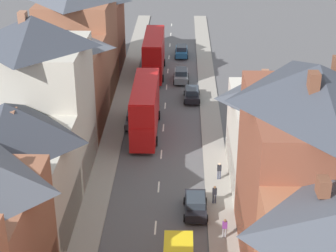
{
  "coord_description": "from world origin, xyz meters",
  "views": [
    {
      "loc": [
        1.91,
        -11.62,
        25.27
      ],
      "look_at": [
        0.59,
        38.16,
        2.01
      ],
      "focal_mm": 60.0,
      "sensor_mm": 36.0,
      "label": 1
    }
  ],
  "objects_px": {
    "double_decker_bus_far_approaching": "(154,54)",
    "pedestrian_far_right": "(219,170)",
    "car_parked_right_a": "(192,94)",
    "double_decker_bus_mid_street": "(145,108)",
    "car_near_silver": "(182,51)",
    "car_mid_black": "(134,118)",
    "pedestrian_far_left": "(215,194)",
    "car_near_blue": "(196,204)",
    "pedestrian_mid_right": "(225,227)",
    "car_parked_left_b": "(181,75)"
  },
  "relations": [
    {
      "from": "car_near_silver",
      "to": "car_mid_black",
      "type": "bearing_deg",
      "value": -101.6
    },
    {
      "from": "pedestrian_mid_right",
      "to": "double_decker_bus_far_approaching",
      "type": "bearing_deg",
      "value": 100.99
    },
    {
      "from": "double_decker_bus_mid_street",
      "to": "double_decker_bus_far_approaching",
      "type": "xyz_separation_m",
      "value": [
        0.0,
        17.92,
        0.0
      ]
    },
    {
      "from": "car_near_silver",
      "to": "car_parked_right_a",
      "type": "bearing_deg",
      "value": -85.53
    },
    {
      "from": "car_near_blue",
      "to": "pedestrian_far_left",
      "type": "height_order",
      "value": "pedestrian_far_left"
    },
    {
      "from": "car_parked_left_b",
      "to": "double_decker_bus_mid_street",
      "type": "bearing_deg",
      "value": -103.28
    },
    {
      "from": "car_near_blue",
      "to": "car_mid_black",
      "type": "height_order",
      "value": "car_near_blue"
    },
    {
      "from": "car_parked_right_a",
      "to": "pedestrian_far_right",
      "type": "height_order",
      "value": "pedestrian_far_right"
    },
    {
      "from": "car_near_silver",
      "to": "pedestrian_far_left",
      "type": "relative_size",
      "value": 2.69
    },
    {
      "from": "car_near_silver",
      "to": "car_parked_left_b",
      "type": "bearing_deg",
      "value": -90.0
    },
    {
      "from": "pedestrian_mid_right",
      "to": "pedestrian_far_left",
      "type": "height_order",
      "value": "same"
    },
    {
      "from": "double_decker_bus_mid_street",
      "to": "car_near_silver",
      "type": "bearing_deg",
      "value": 81.98
    },
    {
      "from": "pedestrian_far_left",
      "to": "car_near_silver",
      "type": "bearing_deg",
      "value": 94.19
    },
    {
      "from": "pedestrian_mid_right",
      "to": "car_parked_right_a",
      "type": "bearing_deg",
      "value": 94.39
    },
    {
      "from": "car_mid_black",
      "to": "pedestrian_mid_right",
      "type": "height_order",
      "value": "pedestrian_mid_right"
    },
    {
      "from": "double_decker_bus_far_approaching",
      "to": "pedestrian_mid_right",
      "type": "height_order",
      "value": "double_decker_bus_far_approaching"
    },
    {
      "from": "pedestrian_mid_right",
      "to": "pedestrian_far_right",
      "type": "distance_m",
      "value": 8.56
    },
    {
      "from": "car_mid_black",
      "to": "pedestrian_far_right",
      "type": "relative_size",
      "value": 2.56
    },
    {
      "from": "car_near_silver",
      "to": "pedestrian_mid_right",
      "type": "relative_size",
      "value": 2.69
    },
    {
      "from": "car_near_silver",
      "to": "car_parked_left_b",
      "type": "relative_size",
      "value": 1.0
    },
    {
      "from": "car_near_silver",
      "to": "car_mid_black",
      "type": "distance_m",
      "value": 24.36
    },
    {
      "from": "car_near_blue",
      "to": "car_near_silver",
      "type": "distance_m",
      "value": 40.37
    },
    {
      "from": "car_near_blue",
      "to": "car_parked_right_a",
      "type": "relative_size",
      "value": 0.91
    },
    {
      "from": "car_near_blue",
      "to": "pedestrian_far_left",
      "type": "xyz_separation_m",
      "value": [
        1.56,
        1.3,
        0.22
      ]
    },
    {
      "from": "double_decker_bus_mid_street",
      "to": "car_near_silver",
      "type": "height_order",
      "value": "double_decker_bus_mid_street"
    },
    {
      "from": "car_parked_left_b",
      "to": "pedestrian_far_right",
      "type": "height_order",
      "value": "pedestrian_far_right"
    },
    {
      "from": "car_parked_right_a",
      "to": "car_mid_black",
      "type": "bearing_deg",
      "value": -130.57
    },
    {
      "from": "double_decker_bus_far_approaching",
      "to": "car_near_blue",
      "type": "xyz_separation_m",
      "value": [
        4.91,
        -32.65,
        -2.01
      ]
    },
    {
      "from": "car_near_blue",
      "to": "car_near_silver",
      "type": "height_order",
      "value": "car_near_silver"
    },
    {
      "from": "double_decker_bus_far_approaching",
      "to": "car_near_silver",
      "type": "relative_size",
      "value": 2.49
    },
    {
      "from": "car_mid_black",
      "to": "pedestrian_mid_right",
      "type": "xyz_separation_m",
      "value": [
        8.28,
        -19.86,
        0.23
      ]
    },
    {
      "from": "double_decker_bus_far_approaching",
      "to": "double_decker_bus_mid_street",
      "type": "bearing_deg",
      "value": -90.0
    },
    {
      "from": "pedestrian_far_left",
      "to": "pedestrian_far_right",
      "type": "relative_size",
      "value": 1.0
    },
    {
      "from": "double_decker_bus_mid_street",
      "to": "pedestrian_far_right",
      "type": "height_order",
      "value": "double_decker_bus_mid_street"
    },
    {
      "from": "car_near_blue",
      "to": "car_mid_black",
      "type": "xyz_separation_m",
      "value": [
        -6.2,
        16.49,
        -0.0
      ]
    },
    {
      "from": "pedestrian_mid_right",
      "to": "car_parked_left_b",
      "type": "bearing_deg",
      "value": 95.78
    },
    {
      "from": "car_mid_black",
      "to": "pedestrian_far_left",
      "type": "height_order",
      "value": "pedestrian_far_left"
    },
    {
      "from": "double_decker_bus_mid_street",
      "to": "car_parked_left_b",
      "type": "distance_m",
      "value": 15.83
    },
    {
      "from": "pedestrian_far_right",
      "to": "double_decker_bus_mid_street",
      "type": "bearing_deg",
      "value": 126.56
    },
    {
      "from": "car_near_blue",
      "to": "double_decker_bus_mid_street",
      "type": "bearing_deg",
      "value": 108.44
    },
    {
      "from": "double_decker_bus_far_approaching",
      "to": "pedestrian_far_right",
      "type": "bearing_deg",
      "value": -75.56
    },
    {
      "from": "car_mid_black",
      "to": "car_parked_right_a",
      "type": "bearing_deg",
      "value": 49.43
    },
    {
      "from": "double_decker_bus_far_approaching",
      "to": "pedestrian_far_right",
      "type": "height_order",
      "value": "double_decker_bus_far_approaching"
    },
    {
      "from": "double_decker_bus_far_approaching",
      "to": "car_mid_black",
      "type": "distance_m",
      "value": 16.33
    },
    {
      "from": "car_parked_right_a",
      "to": "double_decker_bus_mid_street",
      "type": "bearing_deg",
      "value": -118.59
    },
    {
      "from": "car_mid_black",
      "to": "pedestrian_far_right",
      "type": "height_order",
      "value": "pedestrian_far_right"
    },
    {
      "from": "car_near_silver",
      "to": "car_parked_right_a",
      "type": "relative_size",
      "value": 1.0
    },
    {
      "from": "double_decker_bus_mid_street",
      "to": "car_mid_black",
      "type": "relative_size",
      "value": 2.62
    },
    {
      "from": "double_decker_bus_mid_street",
      "to": "pedestrian_mid_right",
      "type": "xyz_separation_m",
      "value": [
        6.99,
        -18.09,
        -1.78
      ]
    },
    {
      "from": "double_decker_bus_mid_street",
      "to": "car_near_blue",
      "type": "height_order",
      "value": "double_decker_bus_mid_street"
    }
  ]
}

